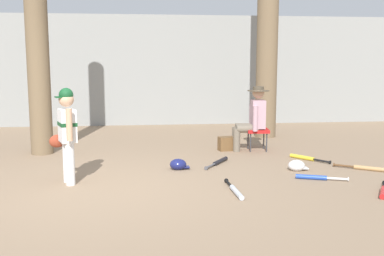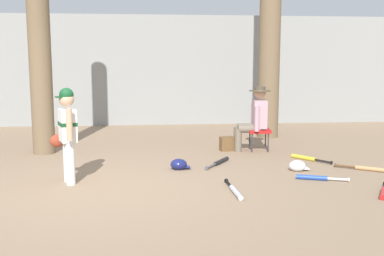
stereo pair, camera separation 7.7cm
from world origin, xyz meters
TOP-DOWN VIEW (x-y plane):
  - ground_plane at (0.00, 0.00)m, footprint 60.00×60.00m
  - concrete_back_wall at (0.00, 6.28)m, footprint 18.00×0.36m
  - tree_near_player at (-1.28, 2.50)m, footprint 0.52×0.52m
  - tree_behind_spectator at (3.27, 3.91)m, footprint 0.71×0.71m
  - young_ballplayer at (-0.48, 0.35)m, footprint 0.45×0.56m
  - folding_stool at (2.68, 2.34)m, footprint 0.43×0.43m
  - seated_spectator at (2.58, 2.35)m, footprint 0.67×0.54m
  - handbag_beside_stool at (2.12, 2.41)m, footprint 0.37×0.24m
  - bat_black_composite at (1.77, 1.31)m, footprint 0.50×0.72m
  - bat_red_barrel at (3.53, -0.61)m, footprint 0.43×0.66m
  - bat_wood_tan at (3.93, 0.62)m, footprint 0.67×0.49m
  - bat_blue_youth at (2.95, 0.15)m, footprint 0.69×0.31m
  - bat_aluminum_silver at (1.69, -0.38)m, footprint 0.09×0.83m
  - bat_yellow_trainer at (3.28, 1.44)m, footprint 0.51×0.66m
  - batting_helmet_navy at (1.08, 0.99)m, footprint 0.31×0.23m
  - batting_helmet_white at (2.87, 0.72)m, footprint 0.30×0.23m

SIDE VIEW (x-z plane):
  - ground_plane at x=0.00m, z-range 0.00..0.00m
  - bat_wood_tan at x=3.93m, z-range 0.00..0.07m
  - bat_aluminum_silver at x=1.69m, z-range 0.00..0.07m
  - bat_black_composite at x=1.77m, z-range 0.00..0.07m
  - bat_red_barrel at x=3.53m, z-range 0.00..0.07m
  - bat_blue_youth at x=2.95m, z-range 0.00..0.07m
  - bat_yellow_trainer at x=3.28m, z-range 0.00..0.07m
  - batting_helmet_white at x=2.87m, z-range -0.01..0.16m
  - batting_helmet_navy at x=1.08m, z-range -0.01..0.16m
  - handbag_beside_stool at x=2.12m, z-range 0.00..0.26m
  - folding_stool at x=2.68m, z-range 0.16..0.57m
  - seated_spectator at x=2.58m, z-range 0.04..1.24m
  - young_ballplayer at x=-0.48m, z-range 0.09..1.40m
  - concrete_back_wall at x=0.00m, z-range 0.00..2.87m
  - tree_near_player at x=-1.28m, z-range -0.25..4.50m
  - tree_behind_spectator at x=3.27m, z-range -0.36..5.40m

